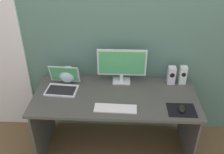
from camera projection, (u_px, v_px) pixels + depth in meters
The scene contains 11 objects.
ground_plane at pixel (115, 148), 2.79m from camera, with size 8.00×8.00×0.00m, color brown.
wall_back at pixel (117, 27), 2.48m from camera, with size 6.00×0.04×2.50m, color slate.
desk at pixel (115, 107), 2.49m from camera, with size 1.57×0.69×0.71m.
monitor at pixel (122, 65), 2.53m from camera, with size 0.49×0.14×0.37m.
speaker_right at pixel (183, 75), 2.55m from camera, with size 0.07×0.07×0.19m.
speaker_near_monitor at pixel (171, 75), 2.56m from camera, with size 0.07×0.08×0.18m.
laptop at pixel (63, 85), 2.50m from camera, with size 0.32×0.29×0.21m.
fishbowl at pixel (68, 74), 2.59m from camera, with size 0.18×0.18×0.18m, color silver.
keyboard_external at pixel (115, 108), 2.24m from camera, with size 0.38×0.13×0.01m, color white.
mousepad at pixel (181, 110), 2.22m from camera, with size 0.25×0.20×0.00m, color black.
mouse at pixel (182, 109), 2.21m from camera, with size 0.06×0.10×0.04m, color black.
Camera 1 is at (0.06, -1.97, 2.12)m, focal length 40.38 mm.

